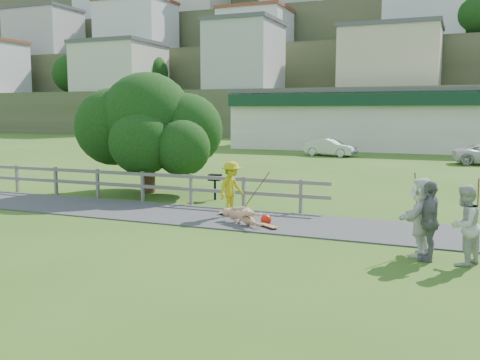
{
  "coord_description": "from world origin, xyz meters",
  "views": [
    {
      "loc": [
        6.68,
        -13.26,
        3.29
      ],
      "look_at": [
        0.4,
        2.0,
        1.16
      ],
      "focal_mm": 40.0,
      "sensor_mm": 36.0,
      "label": 1
    }
  ],
  "objects_px": {
    "spectator_b": "(429,221)",
    "tree": "(148,146)",
    "spectator_d": "(421,217)",
    "bbq": "(215,187)",
    "skater_fallen": "(242,216)",
    "car_silver": "(330,148)",
    "skater_rider": "(231,191)",
    "spectator_a": "(464,225)"
  },
  "relations": [
    {
      "from": "skater_rider",
      "to": "spectator_b",
      "type": "distance_m",
      "value": 6.59
    },
    {
      "from": "skater_fallen",
      "to": "car_silver",
      "type": "distance_m",
      "value": 24.91
    },
    {
      "from": "spectator_a",
      "to": "skater_rider",
      "type": "bearing_deg",
      "value": -84.63
    },
    {
      "from": "spectator_a",
      "to": "car_silver",
      "type": "relative_size",
      "value": 0.45
    },
    {
      "from": "bbq",
      "to": "tree",
      "type": "bearing_deg",
      "value": 165.79
    },
    {
      "from": "skater_rider",
      "to": "spectator_b",
      "type": "xyz_separation_m",
      "value": [
        5.96,
        -2.82,
        0.07
      ]
    },
    {
      "from": "car_silver",
      "to": "bbq",
      "type": "height_order",
      "value": "car_silver"
    },
    {
      "from": "skater_rider",
      "to": "bbq",
      "type": "height_order",
      "value": "skater_rider"
    },
    {
      "from": "spectator_d",
      "to": "bbq",
      "type": "height_order",
      "value": "spectator_d"
    },
    {
      "from": "spectator_d",
      "to": "bbq",
      "type": "xyz_separation_m",
      "value": [
        -7.61,
        5.22,
        -0.42
      ]
    },
    {
      "from": "spectator_a",
      "to": "tree",
      "type": "distance_m",
      "value": 13.37
    },
    {
      "from": "bbq",
      "to": "car_silver",
      "type": "bearing_deg",
      "value": 87.58
    },
    {
      "from": "skater_rider",
      "to": "tree",
      "type": "xyz_separation_m",
      "value": [
        -5.11,
        3.37,
        1.08
      ]
    },
    {
      "from": "spectator_d",
      "to": "tree",
      "type": "distance_m",
      "value": 12.38
    },
    {
      "from": "tree",
      "to": "bbq",
      "type": "bearing_deg",
      "value": -10.61
    },
    {
      "from": "spectator_d",
      "to": "bbq",
      "type": "bearing_deg",
      "value": -111.33
    },
    {
      "from": "spectator_a",
      "to": "spectator_b",
      "type": "bearing_deg",
      "value": -67.62
    },
    {
      "from": "spectator_b",
      "to": "tree",
      "type": "height_order",
      "value": "tree"
    },
    {
      "from": "skater_rider",
      "to": "spectator_d",
      "type": "height_order",
      "value": "spectator_d"
    },
    {
      "from": "skater_rider",
      "to": "car_silver",
      "type": "relative_size",
      "value": 0.43
    },
    {
      "from": "skater_fallen",
      "to": "spectator_d",
      "type": "xyz_separation_m",
      "value": [
        4.98,
        -1.44,
        0.62
      ]
    },
    {
      "from": "skater_fallen",
      "to": "spectator_a",
      "type": "xyz_separation_m",
      "value": [
        5.88,
        -1.87,
        0.58
      ]
    },
    {
      "from": "spectator_a",
      "to": "spectator_d",
      "type": "height_order",
      "value": "spectator_d"
    },
    {
      "from": "skater_rider",
      "to": "spectator_a",
      "type": "xyz_separation_m",
      "value": [
        6.66,
        -2.9,
        0.04
      ]
    },
    {
      "from": "skater_fallen",
      "to": "spectator_b",
      "type": "bearing_deg",
      "value": -80.44
    },
    {
      "from": "tree",
      "to": "skater_fallen",
      "type": "bearing_deg",
      "value": -36.7
    },
    {
      "from": "spectator_a",
      "to": "bbq",
      "type": "xyz_separation_m",
      "value": [
        -8.52,
        5.65,
        -0.39
      ]
    },
    {
      "from": "skater_rider",
      "to": "bbq",
      "type": "distance_m",
      "value": 3.34
    },
    {
      "from": "spectator_d",
      "to": "car_silver",
      "type": "xyz_separation_m",
      "value": [
        -8.05,
        26.16,
        -0.27
      ]
    },
    {
      "from": "skater_rider",
      "to": "car_silver",
      "type": "xyz_separation_m",
      "value": [
        -2.28,
        23.7,
        -0.19
      ]
    },
    {
      "from": "skater_rider",
      "to": "bbq",
      "type": "bearing_deg",
      "value": 48.07
    },
    {
      "from": "spectator_b",
      "to": "tree",
      "type": "distance_m",
      "value": 12.72
    },
    {
      "from": "skater_rider",
      "to": "bbq",
      "type": "relative_size",
      "value": 1.71
    },
    {
      "from": "tree",
      "to": "spectator_d",
      "type": "bearing_deg",
      "value": -28.22
    },
    {
      "from": "car_silver",
      "to": "skater_rider",
      "type": "bearing_deg",
      "value": -162.26
    },
    {
      "from": "spectator_b",
      "to": "bbq",
      "type": "height_order",
      "value": "spectator_b"
    },
    {
      "from": "car_silver",
      "to": "bbq",
      "type": "bearing_deg",
      "value": -166.58
    },
    {
      "from": "spectator_d",
      "to": "bbq",
      "type": "relative_size",
      "value": 1.88
    },
    {
      "from": "spectator_b",
      "to": "spectator_a",
      "type": "bearing_deg",
      "value": 80.1
    },
    {
      "from": "spectator_a",
      "to": "skater_fallen",
      "type": "bearing_deg",
      "value": -78.78
    },
    {
      "from": "car_silver",
      "to": "tree",
      "type": "height_order",
      "value": "tree"
    },
    {
      "from": "skater_fallen",
      "to": "spectator_a",
      "type": "bearing_deg",
      "value": -79.0
    }
  ]
}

